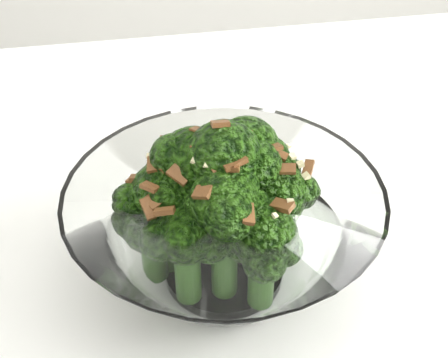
{
  "coord_description": "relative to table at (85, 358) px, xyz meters",
  "views": [
    {
      "loc": [
        0.1,
        -0.22,
        1.08
      ],
      "look_at": [
        0.1,
        0.09,
        0.84
      ],
      "focal_mm": 50.0,
      "sensor_mm": 36.0,
      "label": 1
    }
  ],
  "objects": [
    {
      "name": "table",
      "position": [
        0.0,
        0.0,
        0.0
      ],
      "size": [
        1.32,
        1.0,
        0.75
      ],
      "color": "white",
      "rests_on": "ground"
    },
    {
      "name": "broccoli_dish",
      "position": [
        0.1,
        0.02,
        0.12
      ],
      "size": [
        0.21,
        0.21,
        0.13
      ],
      "color": "white",
      "rests_on": "table"
    }
  ]
}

